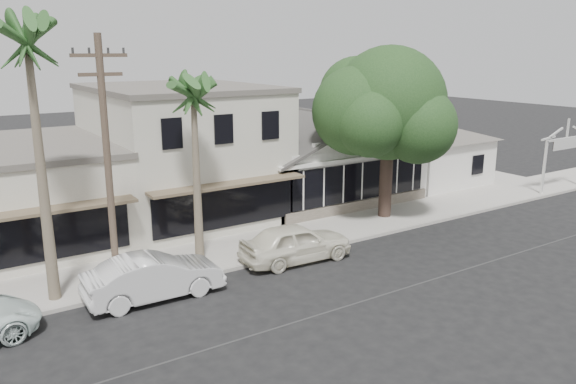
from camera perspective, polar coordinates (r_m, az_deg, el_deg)
ground at (r=21.29m, az=11.88°, el=-9.52°), size 140.00×140.00×0.00m
sidewalk_north at (r=22.81m, az=-15.58°, el=-7.90°), size 90.00×3.50×0.15m
corner_shop at (r=32.80m, az=2.95°, el=3.93°), size 10.40×8.60×5.10m
side_cottage at (r=37.68m, az=13.96°, el=3.14°), size 6.00×6.00×3.00m
arch_sign at (r=37.91m, az=26.44°, el=4.69°), size 4.12×0.12×3.95m
row_building_near at (r=29.71m, az=-10.85°, el=3.86°), size 8.00×10.00×6.50m
utility_pole at (r=19.79m, az=-17.85°, el=2.84°), size 1.80×0.24×9.00m
car_0 at (r=23.10m, az=0.80°, el=-5.15°), size 4.81×2.17×1.60m
car_1 at (r=20.31m, az=-13.46°, el=-8.38°), size 4.83×1.77×1.58m
shade_tree at (r=28.53m, az=9.76°, el=8.56°), size 7.87×7.12×8.74m
palm_east at (r=21.89m, az=-9.61°, el=9.85°), size 3.34×3.34×8.03m
palm_mid at (r=19.60m, az=-24.98°, el=13.49°), size 3.28×3.28×10.02m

